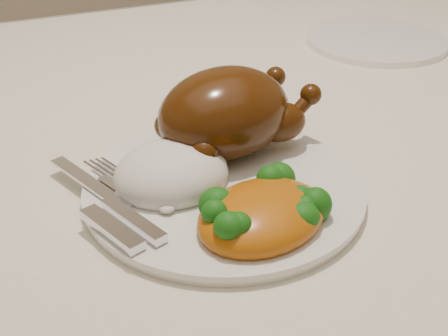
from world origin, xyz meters
name	(u,v)px	position (x,y,z in m)	size (l,w,h in m)	color
dining_table	(244,183)	(0.00, 0.00, 0.67)	(1.60, 0.90, 0.76)	brown
tablecloth	(245,135)	(0.00, 0.00, 0.74)	(1.73, 1.03, 0.18)	white
dinner_plate	(224,190)	(-0.10, -0.16, 0.77)	(0.28, 0.28, 0.01)	white
side_plate	(376,40)	(0.31, 0.15, 0.77)	(0.23, 0.23, 0.01)	white
roast_chicken	(228,112)	(-0.07, -0.10, 0.83)	(0.19, 0.14, 0.10)	#4A2507
rice_mound	(171,174)	(-0.15, -0.14, 0.79)	(0.13, 0.12, 0.06)	white
mac_and_cheese	(266,211)	(-0.09, -0.23, 0.79)	(0.15, 0.14, 0.05)	#AF550B
cutlery	(114,209)	(-0.21, -0.17, 0.79)	(0.07, 0.19, 0.01)	silver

